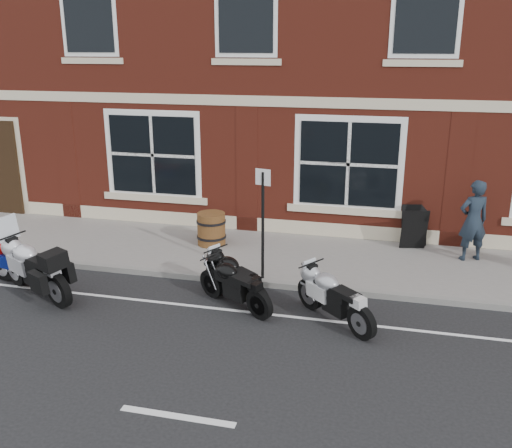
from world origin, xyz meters
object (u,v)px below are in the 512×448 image
object	(u,v)px
moto_touring_silver	(35,265)
pedestrian_left	(473,220)
moto_sport_red	(25,262)
barrel_planter	(211,229)
a_board_sign	(414,227)
moto_sport_black	(236,276)
moto_sport_silver	(335,295)
parking_sign	(263,217)
moto_naked_black	(234,283)

from	to	relation	value
moto_touring_silver	pedestrian_left	xyz separation A→B (m)	(8.41, 3.69, 0.42)
moto_sport_red	barrel_planter	size ratio (longest dim) A/B	2.52
a_board_sign	moto_sport_black	bearing A→B (deg)	-146.28
moto_sport_silver	a_board_sign	xyz separation A→B (m)	(1.41, 3.99, 0.10)
moto_sport_red	moto_sport_black	bearing A→B (deg)	-71.12
moto_touring_silver	parking_sign	xyz separation A→B (m)	(4.18, 1.56, 0.83)
moto_sport_silver	barrel_planter	bearing A→B (deg)	89.79
moto_sport_red	moto_sport_silver	distance (m)	6.24
moto_sport_silver	moto_naked_black	distance (m)	1.88
moto_naked_black	barrel_planter	distance (m)	3.21
barrel_planter	parking_sign	world-z (taller)	parking_sign
moto_sport_black	a_board_sign	bearing A→B (deg)	-4.60
moto_naked_black	pedestrian_left	bearing A→B (deg)	-21.90
moto_sport_red	parking_sign	world-z (taller)	parking_sign
moto_sport_black	pedestrian_left	world-z (taller)	pedestrian_left
a_board_sign	parking_sign	bearing A→B (deg)	-151.98
moto_touring_silver	moto_sport_black	size ratio (longest dim) A/B	1.33
pedestrian_left	moto_naked_black	bearing A→B (deg)	13.96
a_board_sign	barrel_planter	distance (m)	4.77
pedestrian_left	barrel_planter	size ratio (longest dim) A/B	2.34
moto_naked_black	pedestrian_left	xyz separation A→B (m)	(4.49, 3.30, 0.54)
moto_touring_silver	a_board_sign	xyz separation A→B (m)	(7.20, 4.21, 0.00)
pedestrian_left	moto_sport_red	bearing A→B (deg)	-1.52
parking_sign	moto_touring_silver	bearing A→B (deg)	-144.40
moto_sport_red	moto_touring_silver	bearing A→B (deg)	-110.78
moto_touring_silver	barrel_planter	bearing A→B (deg)	-10.55
moto_touring_silver	moto_sport_red	bearing A→B (deg)	81.78
moto_touring_silver	barrel_planter	distance (m)	4.14
a_board_sign	parking_sign	distance (m)	4.10
moto_touring_silver	parking_sign	world-z (taller)	parking_sign
moto_sport_black	moto_naked_black	world-z (taller)	moto_sport_black
moto_sport_red	parking_sign	size ratio (longest dim) A/B	0.86
moto_touring_silver	pedestrian_left	distance (m)	9.19
moto_touring_silver	moto_sport_silver	bearing A→B (deg)	-60.83
moto_naked_black	pedestrian_left	world-z (taller)	pedestrian_left
a_board_sign	moto_sport_red	bearing A→B (deg)	-166.26
moto_naked_black	pedestrian_left	distance (m)	5.60
a_board_sign	barrel_planter	bearing A→B (deg)	178.03
moto_sport_red	moto_naked_black	bearing A→B (deg)	-74.68
moto_sport_black	moto_sport_red	bearing A→B (deg)	132.92
moto_sport_silver	pedestrian_left	distance (m)	4.37
moto_sport_red	parking_sign	bearing A→B (deg)	-60.54
moto_sport_black	moto_naked_black	xyz separation A→B (m)	(0.04, -0.27, -0.01)
a_board_sign	moto_naked_black	bearing A→B (deg)	-143.90
moto_touring_silver	moto_sport_red	distance (m)	0.56
moto_touring_silver	moto_sport_black	xyz separation A→B (m)	(3.88, 0.66, -0.11)
moto_sport_black	moto_sport_silver	bearing A→B (deg)	-64.42
pedestrian_left	a_board_sign	bearing A→B (deg)	-46.03
moto_sport_red	pedestrian_left	xyz separation A→B (m)	(8.86, 3.36, 0.51)
moto_sport_silver	moto_touring_silver	bearing A→B (deg)	135.16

